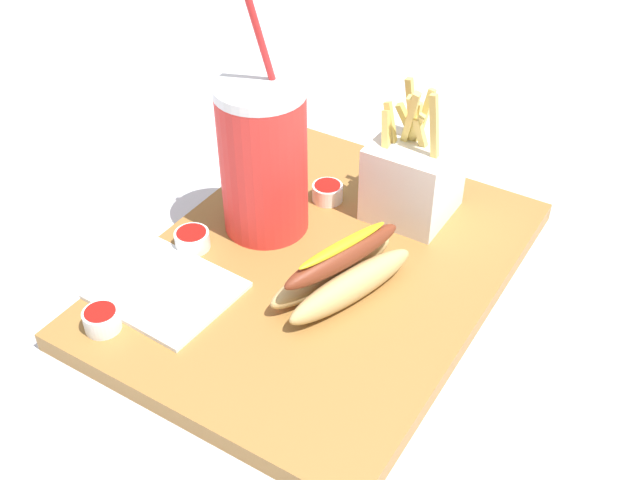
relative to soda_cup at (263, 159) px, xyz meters
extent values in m
cube|color=silver|center=(-0.02, -0.08, -0.11)|extent=(2.40, 2.40, 0.02)
cube|color=olive|center=(-0.02, -0.08, -0.09)|extent=(0.45, 0.34, 0.02)
cylinder|color=red|center=(0.00, 0.00, -0.01)|extent=(0.09, 0.09, 0.16)
cylinder|color=white|center=(0.00, 0.00, 0.08)|extent=(0.09, 0.09, 0.01)
cylinder|color=red|center=(0.01, 0.00, 0.13)|extent=(0.03, 0.02, 0.09)
cube|color=white|center=(0.10, -0.12, -0.04)|extent=(0.09, 0.09, 0.09)
cube|color=#E5C660|center=(0.09, -0.15, 0.03)|extent=(0.01, 0.02, 0.09)
cube|color=#E5C660|center=(0.10, -0.10, 0.02)|extent=(0.02, 0.02, 0.06)
cube|color=#E5C660|center=(0.12, -0.12, 0.02)|extent=(0.01, 0.02, 0.07)
cube|color=#E5C660|center=(0.10, -0.11, 0.03)|extent=(0.03, 0.03, 0.09)
cube|color=#E5C660|center=(0.08, -0.10, 0.01)|extent=(0.03, 0.02, 0.07)
cube|color=#E5C660|center=(0.12, -0.11, 0.03)|extent=(0.01, 0.02, 0.08)
cube|color=#E5C660|center=(0.11, -0.12, 0.02)|extent=(0.01, 0.01, 0.06)
cube|color=#E5C660|center=(0.12, -0.11, 0.01)|extent=(0.02, 0.03, 0.06)
cube|color=#E5C660|center=(0.10, -0.12, 0.03)|extent=(0.03, 0.01, 0.07)
cube|color=#E5C660|center=(0.10, -0.12, 0.02)|extent=(0.02, 0.03, 0.06)
cube|color=#E5C660|center=(0.10, -0.13, 0.01)|extent=(0.02, 0.02, 0.06)
ellipsoid|color=tan|center=(-0.05, -0.14, -0.07)|extent=(0.15, 0.07, 0.03)
ellipsoid|color=tan|center=(-0.05, -0.11, -0.07)|extent=(0.15, 0.07, 0.03)
ellipsoid|color=maroon|center=(-0.05, -0.12, -0.04)|extent=(0.14, 0.07, 0.02)
ellipsoid|color=gold|center=(-0.05, -0.12, -0.03)|extent=(0.11, 0.04, 0.01)
cylinder|color=white|center=(0.07, -0.03, -0.07)|extent=(0.03, 0.03, 0.02)
cylinder|color=#B2140F|center=(0.07, -0.03, -0.07)|extent=(0.03, 0.03, 0.01)
cylinder|color=white|center=(-0.07, 0.04, -0.07)|extent=(0.04, 0.04, 0.02)
cylinder|color=#B2140F|center=(-0.07, 0.04, -0.07)|extent=(0.03, 0.03, 0.01)
cylinder|color=white|center=(-0.21, 0.04, -0.07)|extent=(0.03, 0.03, 0.02)
cylinder|color=#B2140F|center=(-0.21, 0.04, -0.07)|extent=(0.03, 0.03, 0.01)
cube|color=white|center=(-0.14, 0.02, -0.08)|extent=(0.12, 0.13, 0.00)
camera|label=1|loc=(-0.53, -0.39, 0.41)|focal=42.49mm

